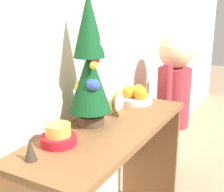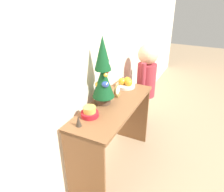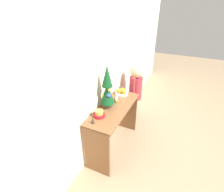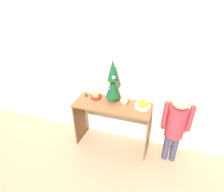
# 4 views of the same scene
# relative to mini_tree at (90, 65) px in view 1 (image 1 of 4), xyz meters

# --- Properties ---
(back_wall) EXTENTS (7.00, 0.05, 2.50)m
(back_wall) POSITION_rel_mini_tree_xyz_m (0.02, 0.16, 0.21)
(back_wall) COLOR beige
(back_wall) RESTS_ON ground_plane
(console_table) EXTENTS (1.09, 0.41, 0.75)m
(console_table) POSITION_rel_mini_tree_xyz_m (0.02, -0.09, -0.47)
(console_table) COLOR brown
(console_table) RESTS_ON ground_plane
(mini_tree) EXTENTS (0.20, 0.20, 0.62)m
(mini_tree) POSITION_rel_mini_tree_xyz_m (0.00, 0.00, 0.00)
(mini_tree) COLOR #4C3828
(mini_tree) RESTS_ON console_table
(fruit_bowl) EXTENTS (0.20, 0.20, 0.10)m
(fruit_bowl) POSITION_rel_mini_tree_xyz_m (0.44, -0.04, -0.25)
(fruit_bowl) COLOR silver
(fruit_bowl) RESTS_ON console_table
(singing_bowl) EXTENTS (0.15, 0.15, 0.09)m
(singing_bowl) POSITION_rel_mini_tree_xyz_m (-0.26, -0.00, -0.26)
(singing_bowl) COLOR #AD1923
(singing_bowl) RESTS_ON console_table
(desk_clock) EXTENTS (0.11, 0.04, 0.13)m
(desk_clock) POSITION_rel_mini_tree_xyz_m (0.18, -0.05, -0.23)
(desk_clock) COLOR olive
(desk_clock) RESTS_ON console_table
(figurine) EXTENTS (0.05, 0.05, 0.09)m
(figurine) POSITION_rel_mini_tree_xyz_m (-0.42, -0.00, -0.25)
(figurine) COLOR #382D23
(figurine) RESTS_ON console_table
(child_figure) EXTENTS (0.37, 0.24, 1.13)m
(child_figure) POSITION_rel_mini_tree_xyz_m (0.89, -0.13, -0.32)
(child_figure) COLOR #38384C
(child_figure) RESTS_ON ground_plane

